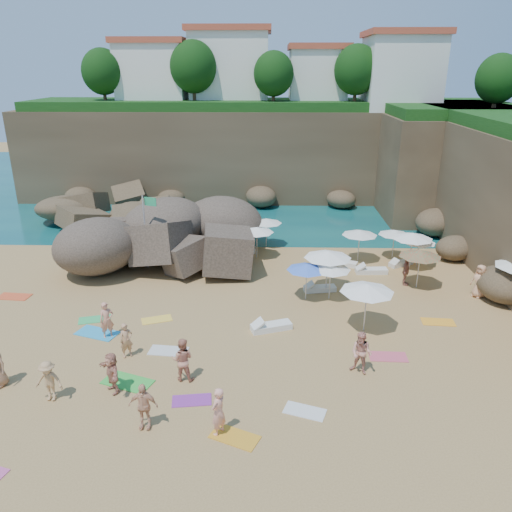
{
  "coord_description": "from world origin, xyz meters",
  "views": [
    {
      "loc": [
        2.63,
        -22.2,
        11.57
      ],
      "look_at": [
        2.0,
        3.0,
        2.0
      ],
      "focal_mm": 35.0,
      "sensor_mm": 36.0,
      "label": 1
    }
  ],
  "objects_px": {
    "person_stand_3": "(406,271)",
    "person_stand_6": "(218,411)",
    "parasol_1": "(266,221)",
    "parasol_2": "(413,236)",
    "lounger_0": "(241,250)",
    "flag_pole": "(147,222)",
    "parasol_0": "(257,230)",
    "person_stand_4": "(479,281)",
    "rock_outcrop": "(177,257)",
    "person_stand_1": "(182,360)",
    "person_stand_5": "(178,232)",
    "person_stand_0": "(107,320)",
    "person_stand_2": "(214,256)"
  },
  "relations": [
    {
      "from": "person_stand_3",
      "to": "person_stand_6",
      "type": "xyz_separation_m",
      "value": [
        -9.37,
        -12.52,
        0.06
      ]
    },
    {
      "from": "parasol_1",
      "to": "parasol_2",
      "type": "height_order",
      "value": "parasol_2"
    },
    {
      "from": "lounger_0",
      "to": "flag_pole",
      "type": "bearing_deg",
      "value": -153.1
    },
    {
      "from": "parasol_0",
      "to": "parasol_1",
      "type": "bearing_deg",
      "value": 74.59
    },
    {
      "from": "parasol_1",
      "to": "lounger_0",
      "type": "relative_size",
      "value": 1.05
    },
    {
      "from": "parasol_1",
      "to": "person_stand_4",
      "type": "height_order",
      "value": "parasol_1"
    },
    {
      "from": "flag_pole",
      "to": "person_stand_3",
      "type": "relative_size",
      "value": 2.73
    },
    {
      "from": "rock_outcrop",
      "to": "person_stand_1",
      "type": "xyz_separation_m",
      "value": [
        2.63,
        -13.43,
        0.9
      ]
    },
    {
      "from": "flag_pole",
      "to": "person_stand_5",
      "type": "height_order",
      "value": "flag_pole"
    },
    {
      "from": "parasol_0",
      "to": "person_stand_1",
      "type": "relative_size",
      "value": 1.21
    },
    {
      "from": "parasol_0",
      "to": "person_stand_4",
      "type": "distance_m",
      "value": 13.27
    },
    {
      "from": "person_stand_0",
      "to": "person_stand_6",
      "type": "xyz_separation_m",
      "value": [
        5.65,
        -6.27,
        0.02
      ]
    },
    {
      "from": "parasol_2",
      "to": "person_stand_5",
      "type": "relative_size",
      "value": 1.3
    },
    {
      "from": "rock_outcrop",
      "to": "parasol_2",
      "type": "height_order",
      "value": "parasol_2"
    },
    {
      "from": "parasol_2",
      "to": "lounger_0",
      "type": "relative_size",
      "value": 1.2
    },
    {
      "from": "person_stand_3",
      "to": "lounger_0",
      "type": "bearing_deg",
      "value": 85.21
    },
    {
      "from": "person_stand_0",
      "to": "person_stand_2",
      "type": "relative_size",
      "value": 1.11
    },
    {
      "from": "person_stand_6",
      "to": "lounger_0",
      "type": "bearing_deg",
      "value": -148.3
    },
    {
      "from": "lounger_0",
      "to": "person_stand_2",
      "type": "bearing_deg",
      "value": -117.23
    },
    {
      "from": "rock_outcrop",
      "to": "person_stand_5",
      "type": "xyz_separation_m",
      "value": [
        -0.24,
        2.41,
        0.93
      ]
    },
    {
      "from": "rock_outcrop",
      "to": "lounger_0",
      "type": "bearing_deg",
      "value": 15.38
    },
    {
      "from": "person_stand_3",
      "to": "person_stand_4",
      "type": "height_order",
      "value": "person_stand_4"
    },
    {
      "from": "lounger_0",
      "to": "person_stand_4",
      "type": "height_order",
      "value": "person_stand_4"
    },
    {
      "from": "parasol_1",
      "to": "person_stand_1",
      "type": "bearing_deg",
      "value": -101.42
    },
    {
      "from": "parasol_1",
      "to": "person_stand_0",
      "type": "height_order",
      "value": "parasol_1"
    },
    {
      "from": "flag_pole",
      "to": "person_stand_1",
      "type": "xyz_separation_m",
      "value": [
        3.96,
        -11.77,
        -1.98
      ]
    },
    {
      "from": "person_stand_6",
      "to": "parasol_1",
      "type": "bearing_deg",
      "value": -153.55
    },
    {
      "from": "parasol_2",
      "to": "person_stand_4",
      "type": "bearing_deg",
      "value": -56.87
    },
    {
      "from": "rock_outcrop",
      "to": "parasol_0",
      "type": "relative_size",
      "value": 4.01
    },
    {
      "from": "flag_pole",
      "to": "parasol_2",
      "type": "relative_size",
      "value": 1.87
    },
    {
      "from": "person_stand_4",
      "to": "person_stand_5",
      "type": "bearing_deg",
      "value": -147.18
    },
    {
      "from": "parasol_1",
      "to": "person_stand_0",
      "type": "bearing_deg",
      "value": -119.66
    },
    {
      "from": "parasol_1",
      "to": "person_stand_3",
      "type": "height_order",
      "value": "parasol_1"
    },
    {
      "from": "parasol_1",
      "to": "person_stand_6",
      "type": "height_order",
      "value": "parasol_1"
    },
    {
      "from": "parasol_0",
      "to": "parasol_2",
      "type": "bearing_deg",
      "value": -9.84
    },
    {
      "from": "parasol_0",
      "to": "parasol_1",
      "type": "relative_size",
      "value": 1.03
    },
    {
      "from": "lounger_0",
      "to": "person_stand_3",
      "type": "bearing_deg",
      "value": -28.36
    },
    {
      "from": "rock_outcrop",
      "to": "parasol_0",
      "type": "height_order",
      "value": "parasol_0"
    },
    {
      "from": "parasol_1",
      "to": "person_stand_5",
      "type": "relative_size",
      "value": 1.14
    },
    {
      "from": "flag_pole",
      "to": "parasol_2",
      "type": "height_order",
      "value": "flag_pole"
    },
    {
      "from": "parasol_2",
      "to": "person_stand_2",
      "type": "xyz_separation_m",
      "value": [
        -11.96,
        -0.25,
        -1.32
      ]
    },
    {
      "from": "rock_outcrop",
      "to": "person_stand_1",
      "type": "relative_size",
      "value": 4.84
    },
    {
      "from": "person_stand_0",
      "to": "person_stand_3",
      "type": "height_order",
      "value": "person_stand_0"
    },
    {
      "from": "person_stand_2",
      "to": "person_stand_6",
      "type": "relative_size",
      "value": 0.88
    },
    {
      "from": "lounger_0",
      "to": "person_stand_1",
      "type": "relative_size",
      "value": 1.12
    },
    {
      "from": "person_stand_3",
      "to": "parasol_0",
      "type": "bearing_deg",
      "value": 87.36
    },
    {
      "from": "person_stand_0",
      "to": "person_stand_4",
      "type": "distance_m",
      "value": 19.13
    },
    {
      "from": "flag_pole",
      "to": "person_stand_6",
      "type": "relative_size",
      "value": 2.54
    },
    {
      "from": "parasol_0",
      "to": "parasol_1",
      "type": "height_order",
      "value": "parasol_0"
    },
    {
      "from": "person_stand_1",
      "to": "person_stand_0",
      "type": "bearing_deg",
      "value": -34.02
    }
  ]
}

